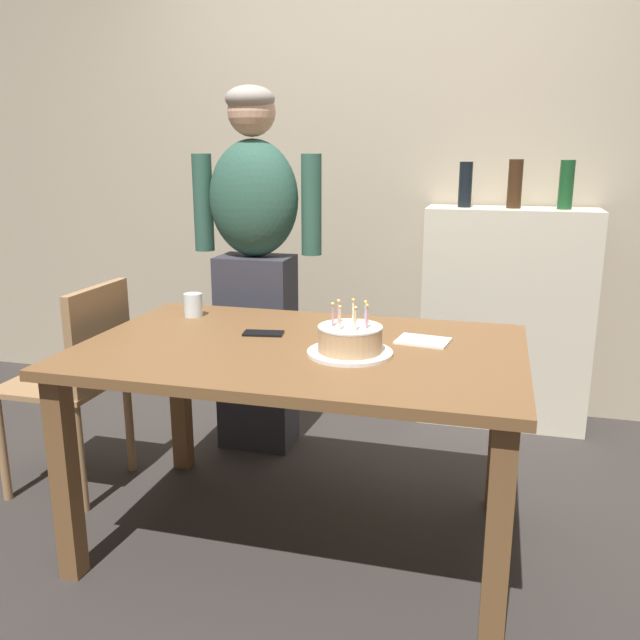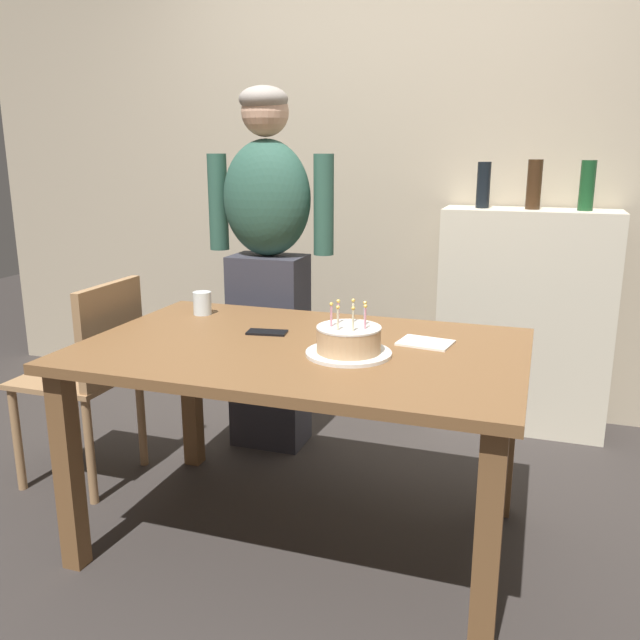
# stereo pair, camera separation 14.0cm
# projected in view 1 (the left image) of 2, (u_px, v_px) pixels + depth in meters

# --- Properties ---
(ground_plane) EXTENTS (10.00, 10.00, 0.00)m
(ground_plane) POSITION_uv_depth(u_px,v_px,m) (302.00, 537.00, 2.45)
(ground_plane) COLOR #332D2B
(back_wall) EXTENTS (5.20, 0.10, 2.60)m
(back_wall) POSITION_uv_depth(u_px,v_px,m) (382.00, 168.00, 3.58)
(back_wall) COLOR tan
(back_wall) RESTS_ON ground_plane
(dining_table) EXTENTS (1.50, 0.96, 0.74)m
(dining_table) POSITION_uv_depth(u_px,v_px,m) (301.00, 372.00, 2.29)
(dining_table) COLOR brown
(dining_table) RESTS_ON ground_plane
(birthday_cake) EXTENTS (0.28, 0.28, 0.18)m
(birthday_cake) POSITION_uv_depth(u_px,v_px,m) (350.00, 341.00, 2.15)
(birthday_cake) COLOR white
(birthday_cake) RESTS_ON dining_table
(water_glass_near) EXTENTS (0.07, 0.07, 0.09)m
(water_glass_near) POSITION_uv_depth(u_px,v_px,m) (193.00, 305.00, 2.65)
(water_glass_near) COLOR silver
(water_glass_near) RESTS_ON dining_table
(cell_phone) EXTENTS (0.15, 0.09, 0.01)m
(cell_phone) POSITION_uv_depth(u_px,v_px,m) (263.00, 333.00, 2.40)
(cell_phone) COLOR black
(cell_phone) RESTS_ON dining_table
(napkin_stack) EXTENTS (0.19, 0.16, 0.01)m
(napkin_stack) POSITION_uv_depth(u_px,v_px,m) (423.00, 341.00, 2.30)
(napkin_stack) COLOR white
(napkin_stack) RESTS_ON dining_table
(person_man_bearded) EXTENTS (0.61, 0.27, 1.66)m
(person_man_bearded) POSITION_uv_depth(u_px,v_px,m) (255.00, 266.00, 3.03)
(person_man_bearded) COLOR #33333D
(person_man_bearded) RESTS_ON ground_plane
(dining_chair) EXTENTS (0.42, 0.42, 0.87)m
(dining_chair) POSITION_uv_depth(u_px,v_px,m) (81.00, 371.00, 2.69)
(dining_chair) COLOR #A37A51
(dining_chair) RESTS_ON ground_plane
(shelf_cabinet) EXTENTS (0.83, 0.30, 1.35)m
(shelf_cabinet) POSITION_uv_depth(u_px,v_px,m) (505.00, 317.00, 3.38)
(shelf_cabinet) COLOR beige
(shelf_cabinet) RESTS_ON ground_plane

